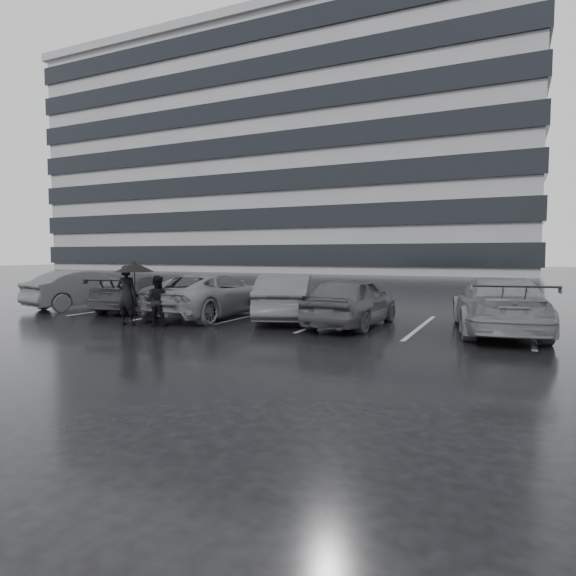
% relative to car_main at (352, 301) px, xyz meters
% --- Properties ---
extents(ground, '(160.00, 160.00, 0.00)m').
position_rel_car_main_xyz_m(ground, '(-1.58, -1.78, -0.72)').
color(ground, black).
rests_on(ground, ground).
extents(office_building, '(61.00, 26.00, 29.00)m').
position_rel_car_main_xyz_m(office_building, '(-23.58, 46.22, 13.62)').
color(office_building, gray).
rests_on(office_building, ground).
extents(car_main, '(1.90, 4.31, 1.44)m').
position_rel_car_main_xyz_m(car_main, '(0.00, 0.00, 0.00)').
color(car_main, black).
rests_on(car_main, ground).
extents(car_west_a, '(2.86, 4.63, 1.44)m').
position_rel_car_main_xyz_m(car_west_a, '(-2.22, 0.37, -0.00)').
color(car_west_a, '#2D2D2F').
rests_on(car_west_a, ground).
extents(car_west_b, '(2.43, 5.19, 1.44)m').
position_rel_car_main_xyz_m(car_west_b, '(-4.85, 0.15, -0.00)').
color(car_west_b, '#505052').
rests_on(car_west_b, ground).
extents(car_west_c, '(2.64, 4.72, 1.29)m').
position_rel_car_main_xyz_m(car_west_c, '(-8.28, 0.53, -0.08)').
color(car_west_c, black).
rests_on(car_west_c, ground).
extents(car_west_d, '(2.43, 4.61, 1.44)m').
position_rel_car_main_xyz_m(car_west_d, '(-10.72, 0.27, 0.00)').
color(car_west_d, '#2D2D2F').
rests_on(car_west_d, ground).
extents(car_east, '(2.83, 5.33, 1.47)m').
position_rel_car_main_xyz_m(car_east, '(3.83, 0.44, 0.01)').
color(car_east, '#505052').
rests_on(car_east, ground).
extents(pedestrian_left, '(0.70, 0.53, 1.74)m').
position_rel_car_main_xyz_m(pedestrian_left, '(-5.99, -2.53, 0.15)').
color(pedestrian_left, black).
rests_on(pedestrian_left, ground).
extents(pedestrian_right, '(0.85, 0.76, 1.45)m').
position_rel_car_main_xyz_m(pedestrian_right, '(-5.07, -2.32, 0.00)').
color(pedestrian_right, black).
rests_on(pedestrian_right, ground).
extents(umbrella, '(1.10, 1.10, 1.87)m').
position_rel_car_main_xyz_m(umbrella, '(-5.61, -2.61, 0.98)').
color(umbrella, black).
rests_on(umbrella, ground).
extents(stall_stripes, '(19.72, 5.00, 0.00)m').
position_rel_car_main_xyz_m(stall_stripes, '(-2.38, 0.72, -0.72)').
color(stall_stripes, '#A5A5A8').
rests_on(stall_stripes, ground).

